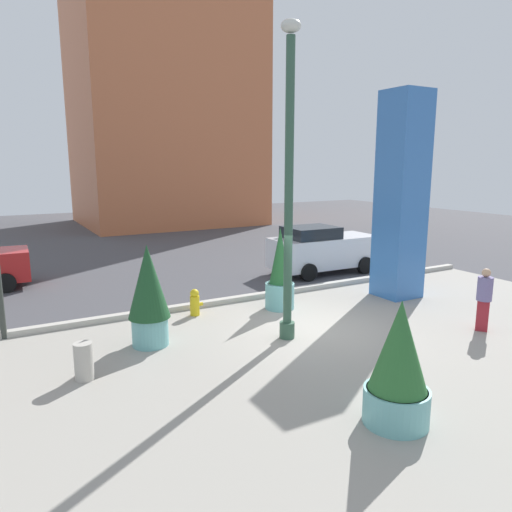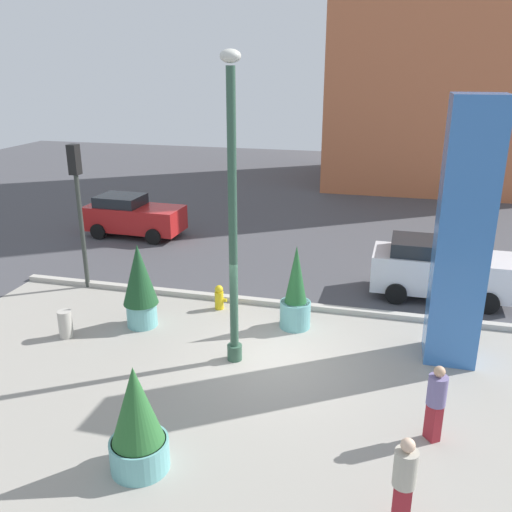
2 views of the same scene
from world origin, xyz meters
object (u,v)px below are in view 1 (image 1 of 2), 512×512
object	(u,v)px
pedestrian_on_sidewalk	(484,297)
concrete_bollard	(84,362)
fire_hydrant	(195,303)
lamp_post	(289,192)
potted_plant_curbside	(280,275)
potted_plant_near_right	(149,293)
potted_plant_near_left	(398,367)
art_pillar_blue	(401,197)
car_far_lane	(322,249)

from	to	relation	value
pedestrian_on_sidewalk	concrete_bollard	bearing A→B (deg)	167.87
fire_hydrant	lamp_post	bearing A→B (deg)	-64.89
potted_plant_curbside	concrete_bollard	world-z (taller)	potted_plant_curbside
potted_plant_curbside	fire_hydrant	bearing A→B (deg)	165.74
fire_hydrant	potted_plant_near_right	bearing A→B (deg)	-138.02
potted_plant_curbside	potted_plant_near_left	size ratio (longest dim) A/B	1.15
potted_plant_near_left	art_pillar_blue	bearing A→B (deg)	44.58
art_pillar_blue	fire_hydrant	xyz separation A→B (m)	(-6.30, 1.24, -2.75)
potted_plant_near_left	pedestrian_on_sidewalk	xyz separation A→B (m)	(5.07, 2.11, -0.08)
potted_plant_near_left	pedestrian_on_sidewalk	size ratio (longest dim) A/B	1.29
pedestrian_on_sidewalk	potted_plant_near_left	bearing A→B (deg)	-157.43
art_pillar_blue	pedestrian_on_sidewalk	bearing A→B (deg)	-98.72
fire_hydrant	car_far_lane	world-z (taller)	car_far_lane
potted_plant_near_right	car_far_lane	distance (m)	8.95
art_pillar_blue	potted_plant_near_left	distance (m)	8.14
potted_plant_curbside	fire_hydrant	distance (m)	2.52
art_pillar_blue	concrete_bollard	xyz separation A→B (m)	(-9.66, -1.44, -2.75)
fire_hydrant	concrete_bollard	xyz separation A→B (m)	(-3.37, -2.68, 0.01)
fire_hydrant	pedestrian_on_sidewalk	world-z (taller)	pedestrian_on_sidewalk
potted_plant_near_left	car_far_lane	distance (m)	10.81
lamp_post	potted_plant_near_left	bearing A→B (deg)	-97.81
fire_hydrant	concrete_bollard	distance (m)	4.30
concrete_bollard	potted_plant_near_right	bearing A→B (deg)	34.41
potted_plant_near_right	art_pillar_blue	bearing A→B (deg)	2.23
art_pillar_blue	potted_plant_near_left	xyz separation A→B (m)	(-5.59, -5.51, -2.16)
potted_plant_near_right	pedestrian_on_sidewalk	size ratio (longest dim) A/B	1.48
pedestrian_on_sidewalk	lamp_post	bearing A→B (deg)	156.68
concrete_bollard	pedestrian_on_sidewalk	world-z (taller)	pedestrian_on_sidewalk
potted_plant_near_right	car_far_lane	bearing A→B (deg)	27.19
potted_plant_near_left	potted_plant_curbside	bearing A→B (deg)	74.90
concrete_bollard	art_pillar_blue	bearing A→B (deg)	8.46
lamp_post	potted_plant_near_left	distance (m)	4.80
car_far_lane	concrete_bollard	bearing A→B (deg)	-151.50
art_pillar_blue	potted_plant_curbside	world-z (taller)	art_pillar_blue
lamp_post	potted_plant_curbside	xyz separation A→B (m)	(1.10, 2.09, -2.48)
concrete_bollard	fire_hydrant	bearing A→B (deg)	38.48
lamp_post	fire_hydrant	xyz separation A→B (m)	(-1.26, 2.69, -3.10)
lamp_post	car_far_lane	bearing A→B (deg)	46.45
fire_hydrant	pedestrian_on_sidewalk	distance (m)	7.43
potted_plant_curbside	potted_plant_near_left	bearing A→B (deg)	-105.10
potted_plant_near_left	potted_plant_near_right	world-z (taller)	potted_plant_near_right
potted_plant_near_left	car_far_lane	bearing A→B (deg)	59.22
potted_plant_near_right	potted_plant_near_left	bearing A→B (deg)	-64.96
car_far_lane	pedestrian_on_sidewalk	size ratio (longest dim) A/B	2.62
potted_plant_near_left	potted_plant_near_right	size ratio (longest dim) A/B	0.87
fire_hydrant	art_pillar_blue	bearing A→B (deg)	-11.12
pedestrian_on_sidewalk	fire_hydrant	bearing A→B (deg)	141.23
fire_hydrant	concrete_bollard	world-z (taller)	same
pedestrian_on_sidewalk	potted_plant_curbside	bearing A→B (deg)	130.18
lamp_post	pedestrian_on_sidewalk	xyz separation A→B (m)	(4.51, -1.95, -2.59)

